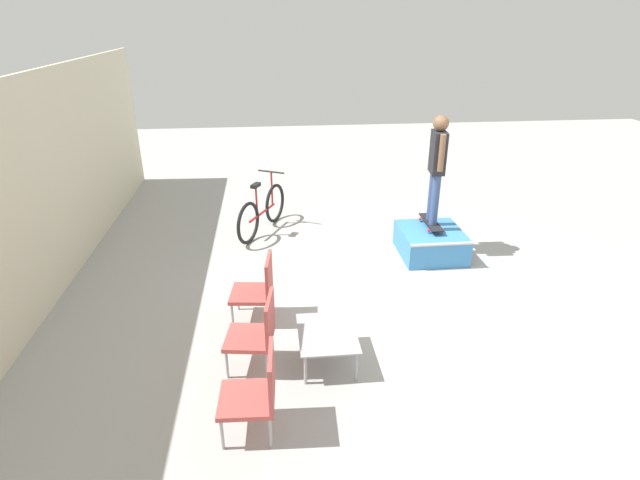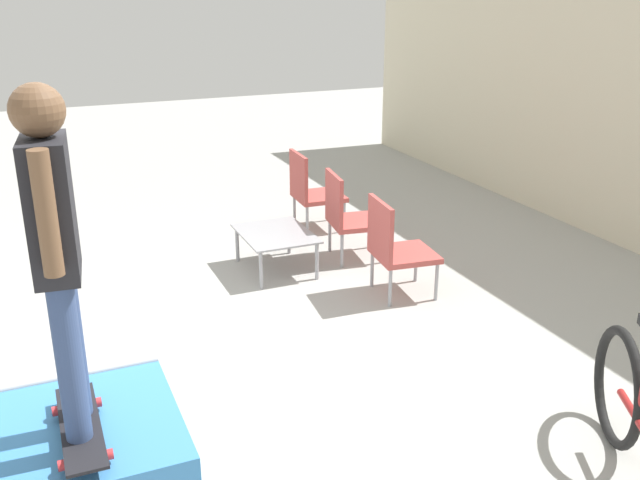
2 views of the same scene
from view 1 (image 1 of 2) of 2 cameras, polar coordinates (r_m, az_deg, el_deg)
The scene contains 10 objects.
ground_plane at distance 7.34m, azimuth 10.48°, elevation -6.01°, with size 24.00×24.00×0.00m, color #A8A8A3.
house_wall_back at distance 7.11m, azimuth -31.18°, elevation 3.08°, with size 12.00×0.06×3.00m.
skate_ramp_box at distance 8.45m, azimuth 12.52°, elevation -0.30°, with size 1.10×1.00×0.46m.
skateboard_on_ramp at distance 8.47m, azimuth 12.58°, elevation 1.98°, with size 0.80×0.27×0.07m.
person_skater at distance 8.14m, azimuth 13.25°, elevation 8.78°, with size 0.57×0.24×1.74m.
coffee_table at distance 5.74m, azimuth 0.83°, elevation -10.86°, with size 0.84×0.66×0.39m.
patio_chair_left at distance 4.87m, azimuth -7.25°, elevation -16.69°, with size 0.54×0.54×0.89m.
patio_chair_center at distance 5.63m, azimuth -7.15°, elevation -10.26°, with size 0.59×0.59×0.89m.
patio_chair_right at distance 6.46m, azimuth -7.06°, elevation -5.35°, with size 0.57×0.57×0.89m.
bicycle at distance 9.13m, azimuth -6.61°, elevation 3.26°, with size 1.65×0.87×1.04m.
Camera 1 is at (-6.05, 1.97, 3.66)m, focal length 28.00 mm.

